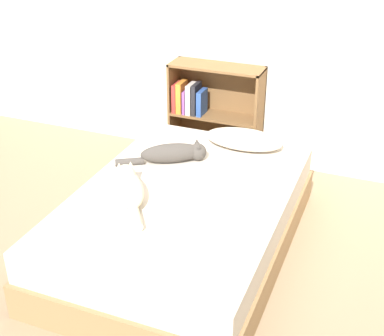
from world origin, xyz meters
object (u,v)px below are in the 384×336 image
object	(u,v)px
bed	(184,221)
pillow	(244,139)
bookshelf	(212,110)
cat_light	(129,188)
cat_dark	(174,153)

from	to	relation	value
bed	pillow	world-z (taller)	pillow
bookshelf	cat_light	bearing A→B (deg)	-90.45
bed	cat_dark	world-z (taller)	cat_dark
cat_light	bookshelf	world-z (taller)	bookshelf
cat_light	bookshelf	bearing A→B (deg)	-35.26
bed	cat_dark	distance (m)	0.51
bed	bookshelf	bearing A→B (deg)	102.29
bed	bookshelf	xyz separation A→B (m)	(-0.28, 1.29, 0.24)
cat_dark	bookshelf	xyz separation A→B (m)	(-0.06, 0.92, -0.04)
cat_dark	bookshelf	size ratio (longest dim) A/B	0.66
pillow	cat_light	world-z (taller)	cat_light
bed	pillow	bearing A→B (deg)	78.72
cat_dark	bookshelf	bearing A→B (deg)	62.31
pillow	cat_dark	size ratio (longest dim) A/B	1.02
bed	cat_light	size ratio (longest dim) A/B	3.46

